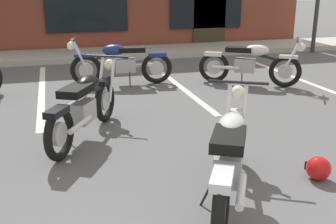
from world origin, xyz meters
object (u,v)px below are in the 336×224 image
Objects in this scene: motorcycle_black_cruiser at (120,62)px; motorcycle_silver_naked at (85,105)px; motorcycle_foreground_classic at (230,155)px; helmet_on_pavement at (318,168)px; motorcycle_blue_standard at (250,63)px.

motorcycle_silver_naked is (-0.96, -2.85, 0.00)m from motorcycle_black_cruiser.
motorcycle_foreground_classic and motorcycle_black_cruiser have the same top height.
motorcycle_silver_naked is at bearing 119.49° from motorcycle_foreground_classic.
helmet_on_pavement is at bearing -40.67° from motorcycle_silver_naked.
motorcycle_foreground_classic is at bearing -87.64° from motorcycle_black_cruiser.
motorcycle_silver_naked reaches higher than helmet_on_pavement.
motorcycle_foreground_classic reaches higher than helmet_on_pavement.
motorcycle_black_cruiser and motorcycle_silver_naked have the same top height.
motorcycle_blue_standard is at bearing 31.01° from motorcycle_silver_naked.
motorcycle_blue_standard is at bearing 72.93° from helmet_on_pavement.
motorcycle_silver_naked is at bearing 139.33° from helmet_on_pavement.
helmet_on_pavement is (1.09, 0.12, -0.33)m from motorcycle_foreground_classic.
motorcycle_foreground_classic and motorcycle_blue_standard have the same top height.
motorcycle_black_cruiser is 2.64m from motorcycle_blue_standard.
motorcycle_silver_naked is 2.99m from helmet_on_pavement.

